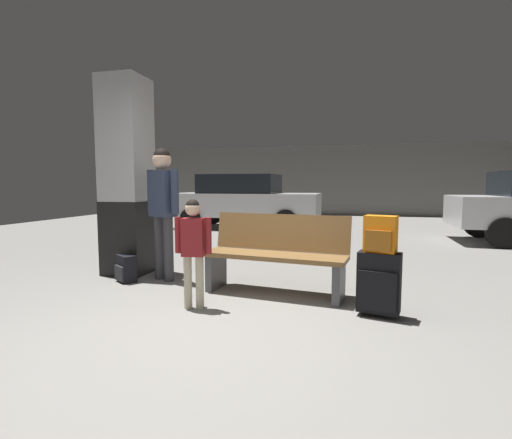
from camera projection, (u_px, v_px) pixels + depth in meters
ground_plane at (279, 255)px, 6.81m from camera, size 18.00×18.00×0.10m
garage_back_wall at (318, 181)px, 15.25m from camera, size 18.00×0.12×2.80m
structural_pillar at (127, 178)px, 5.14m from camera, size 0.57×0.57×2.66m
bench at (276, 254)px, 4.23m from camera, size 1.66×0.74×0.89m
suitcase at (379, 283)px, 3.48m from camera, size 0.41×0.30×0.60m
backpack_bright at (380, 235)px, 3.44m from camera, size 0.32×0.26×0.34m
child at (193, 242)px, 3.67m from camera, size 0.37×0.21×1.09m
adult at (163, 200)px, 4.76m from camera, size 0.53×0.32×1.68m
backpack_dark_floor at (126, 269)px, 4.75m from camera, size 0.32×0.30×0.34m
parked_car_far at (244, 200)px, 10.59m from camera, size 4.13×1.86×1.51m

